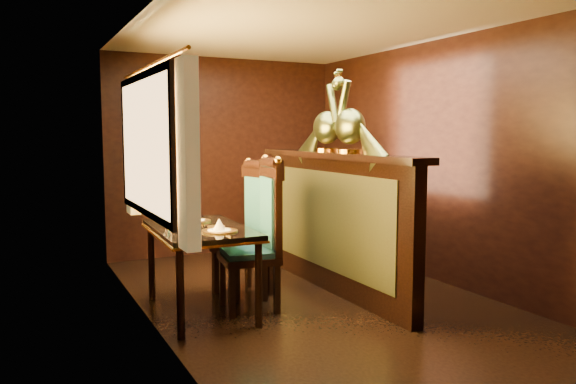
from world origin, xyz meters
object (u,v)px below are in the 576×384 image
peacock_right (327,113)px  peacock_left (350,110)px  dining_table (200,235)px  chair_right (253,223)px  chair_left (262,229)px

peacock_right → peacock_left: bearing=-90.0°
peacock_right → dining_table: bearing=-171.0°
peacock_left → peacock_right: 0.42m
chair_right → peacock_left: size_ratio=1.66×
peacock_left → peacock_right: peacock_left is taller
chair_right → peacock_right: peacock_right is taller
peacock_left → chair_right: bearing=142.1°
chair_left → peacock_left: peacock_left is taller
chair_left → peacock_left: bearing=3.3°
dining_table → chair_left: (0.53, -0.13, 0.03)m
peacock_left → peacock_right: (0.00, 0.42, -0.01)m
dining_table → chair_right: (0.65, 0.37, 0.00)m
chair_left → chair_right: (0.12, 0.50, -0.03)m
dining_table → peacock_left: 1.76m
peacock_left → peacock_right: bearing=90.0°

